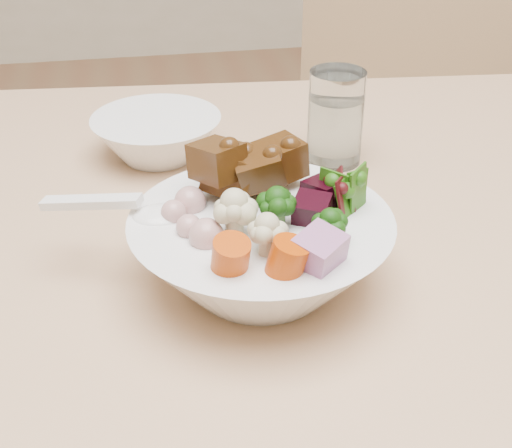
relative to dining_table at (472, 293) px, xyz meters
The scene contains 6 objects.
dining_table is the anchor object (origin of this frame).
chair_far 0.70m from the dining_table, 73.44° to the left, with size 0.55×0.55×0.96m.
food_bowl 0.26m from the dining_table, 169.58° to the right, with size 0.22×0.22×0.12m.
soup_spoon 0.36m from the dining_table, behind, with size 0.13×0.08×0.03m.
water_glass 0.24m from the dining_table, 120.10° to the left, with size 0.06×0.06×0.11m.
side_bowl 0.39m from the dining_table, 143.38° to the left, with size 0.15×0.15×0.05m, color white, non-canonical shape.
Camera 1 is at (-0.21, -0.40, 1.10)m, focal length 50.00 mm.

